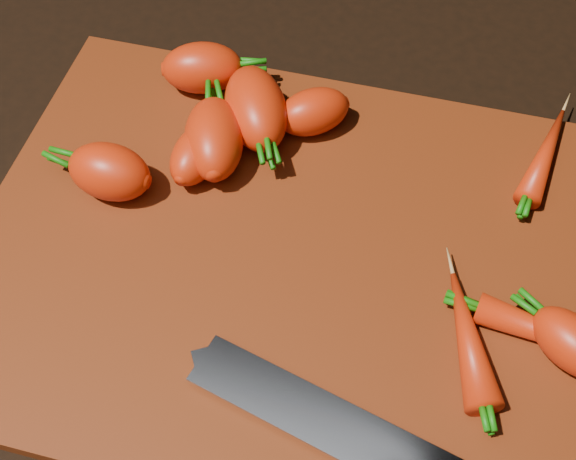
# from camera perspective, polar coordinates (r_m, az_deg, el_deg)

# --- Properties ---
(ground) EXTENTS (2.00, 2.00, 0.01)m
(ground) POSITION_cam_1_polar(r_m,az_deg,el_deg) (0.65, -0.22, -2.49)
(ground) COLOR black
(cutting_board) EXTENTS (0.50, 0.40, 0.01)m
(cutting_board) POSITION_cam_1_polar(r_m,az_deg,el_deg) (0.64, -0.22, -1.95)
(cutting_board) COLOR #67260D
(cutting_board) RESTS_ON ground
(carrot_0) EXTENTS (0.08, 0.07, 0.05)m
(carrot_0) POSITION_cam_1_polar(r_m,az_deg,el_deg) (0.74, -6.11, 11.39)
(carrot_0) COLOR red
(carrot_0) RESTS_ON cutting_board
(carrot_1) EXTENTS (0.07, 0.05, 0.05)m
(carrot_1) POSITION_cam_1_polar(r_m,az_deg,el_deg) (0.67, -12.59, 4.06)
(carrot_1) COLOR red
(carrot_1) RESTS_ON cutting_board
(carrot_2) EXTENTS (0.09, 0.11, 0.05)m
(carrot_2) POSITION_cam_1_polar(r_m,az_deg,el_deg) (0.70, -2.31, 8.64)
(carrot_2) COLOR red
(carrot_2) RESTS_ON cutting_board
(carrot_3) EXTENTS (0.07, 0.10, 0.05)m
(carrot_3) POSITION_cam_1_polar(r_m,az_deg,el_deg) (0.68, -5.29, 6.49)
(carrot_3) COLOR red
(carrot_3) RESTS_ON cutting_board
(carrot_4) EXTENTS (0.08, 0.07, 0.04)m
(carrot_4) POSITION_cam_1_polar(r_m,az_deg,el_deg) (0.70, 1.80, 8.40)
(carrot_4) COLOR red
(carrot_4) RESTS_ON cutting_board
(carrot_5) EXTENTS (0.05, 0.04, 0.03)m
(carrot_5) POSITION_cam_1_polar(r_m,az_deg,el_deg) (0.75, -5.08, 11.25)
(carrot_5) COLOR red
(carrot_5) RESTS_ON cutting_board
(carrot_6) EXTENTS (0.08, 0.07, 0.04)m
(carrot_6) POSITION_cam_1_polar(r_m,az_deg,el_deg) (0.61, 19.56, -7.57)
(carrot_6) COLOR red
(carrot_6) RESTS_ON cutting_board
(carrot_7) EXTENTS (0.05, 0.11, 0.02)m
(carrot_7) POSITION_cam_1_polar(r_m,az_deg,el_deg) (0.72, 17.85, 5.18)
(carrot_7) COLOR red
(carrot_7) RESTS_ON cutting_board
(carrot_8) EXTENTS (0.14, 0.05, 0.02)m
(carrot_8) POSITION_cam_1_polar(r_m,az_deg,el_deg) (0.62, 19.39, -7.48)
(carrot_8) COLOR red
(carrot_8) RESTS_ON cutting_board
(carrot_9) EXTENTS (0.06, 0.11, 0.03)m
(carrot_9) POSITION_cam_1_polar(r_m,az_deg,el_deg) (0.60, 12.68, -7.49)
(carrot_9) COLOR red
(carrot_9) RESTS_ON cutting_board
(carrot_10) EXTENTS (0.05, 0.07, 0.04)m
(carrot_10) POSITION_cam_1_polar(r_m,az_deg,el_deg) (0.68, -6.50, 5.40)
(carrot_10) COLOR red
(carrot_10) RESTS_ON cutting_board
(knife) EXTENTS (0.35, 0.12, 0.02)m
(knife) POSITION_cam_1_polar(r_m,az_deg,el_deg) (0.56, 5.60, -14.79)
(knife) COLOR gray
(knife) RESTS_ON cutting_board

